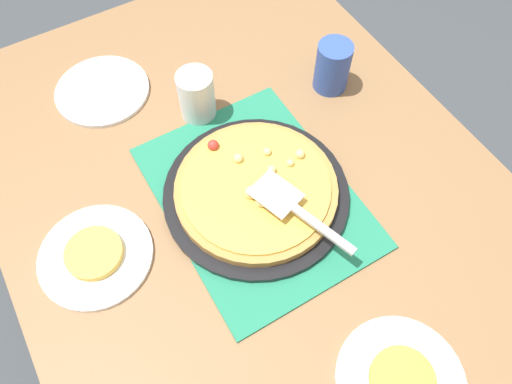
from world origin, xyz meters
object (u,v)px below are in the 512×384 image
at_px(plate_near_left, 96,256).
at_px(served_slice_right, 402,380).
at_px(pizza_pan, 256,194).
at_px(cup_near, 196,96).
at_px(pizza_server, 295,208).
at_px(cup_corner, 332,67).
at_px(plate_far_right, 400,381).
at_px(plate_side, 102,91).
at_px(pizza, 256,188).
at_px(served_slice_left, 94,253).

distance_m(plate_near_left, served_slice_right, 0.60).
relative_size(pizza_pan, cup_near, 3.17).
xyz_separation_m(plate_near_left, pizza_server, (-0.13, -0.36, 0.06)).
height_order(served_slice_right, cup_corner, cup_corner).
relative_size(plate_far_right, cup_corner, 1.83).
xyz_separation_m(plate_far_right, plate_side, (0.87, 0.19, 0.00)).
xyz_separation_m(plate_near_left, plate_side, (0.39, -0.17, 0.00)).
xyz_separation_m(pizza_pan, plate_far_right, (-0.44, -0.03, -0.01)).
distance_m(served_slice_right, cup_near, 0.69).
height_order(pizza, cup_corner, cup_corner).
height_order(plate_far_right, plate_side, same).
bearing_deg(pizza_server, plate_far_right, 179.26).
relative_size(plate_far_right, served_slice_right, 2.00).
bearing_deg(cup_near, plate_side, 43.51).
xyz_separation_m(plate_far_right, served_slice_right, (0.00, -0.00, 0.01)).
bearing_deg(cup_near, served_slice_left, 123.00).
bearing_deg(served_slice_left, cup_corner, -77.91).
bearing_deg(pizza, served_slice_right, -176.66).
xyz_separation_m(pizza_pan, cup_near, (0.26, 0.00, 0.05)).
distance_m(pizza, pizza_server, 0.10).
relative_size(plate_near_left, plate_side, 1.00).
xyz_separation_m(pizza_pan, served_slice_left, (0.04, 0.33, 0.01)).
bearing_deg(served_slice_left, pizza_server, -110.18).
xyz_separation_m(pizza_pan, plate_side, (0.43, 0.17, -0.01)).
distance_m(plate_near_left, plate_side, 0.43).
distance_m(pizza_pan, pizza_server, 0.11).
relative_size(pizza, cup_corner, 2.75).
height_order(plate_side, cup_corner, cup_corner).
relative_size(pizza, served_slice_left, 3.00).
relative_size(plate_near_left, served_slice_right, 2.00).
xyz_separation_m(plate_side, served_slice_left, (-0.39, 0.17, 0.01)).
bearing_deg(plate_far_right, pizza_pan, 3.44).
relative_size(pizza, plate_near_left, 1.50).
xyz_separation_m(plate_far_right, cup_near, (0.69, 0.03, 0.06)).
xyz_separation_m(served_slice_left, cup_corner, (0.14, -0.64, 0.04)).
height_order(plate_far_right, served_slice_right, served_slice_right).
height_order(pizza_pan, plate_far_right, pizza_pan).
relative_size(pizza, cup_near, 2.75).
bearing_deg(plate_far_right, plate_side, 12.54).
height_order(served_slice_right, pizza_server, pizza_server).
distance_m(served_slice_right, pizza_server, 0.35).
distance_m(plate_near_left, cup_corner, 0.66).
distance_m(cup_corner, pizza_server, 0.39).
bearing_deg(pizza_server, pizza, 17.76).
bearing_deg(plate_far_right, cup_near, 2.23).
relative_size(plate_near_left, cup_corner, 1.83).
distance_m(plate_far_right, pizza_server, 0.35).
distance_m(plate_side, served_slice_right, 0.89).
height_order(pizza_pan, served_slice_right, served_slice_right).
relative_size(plate_near_left, cup_near, 1.83).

